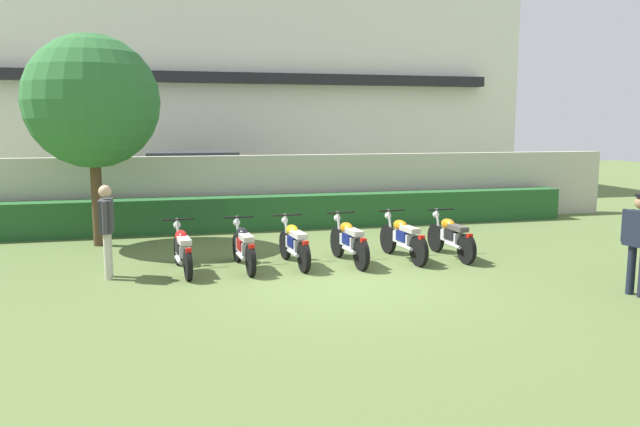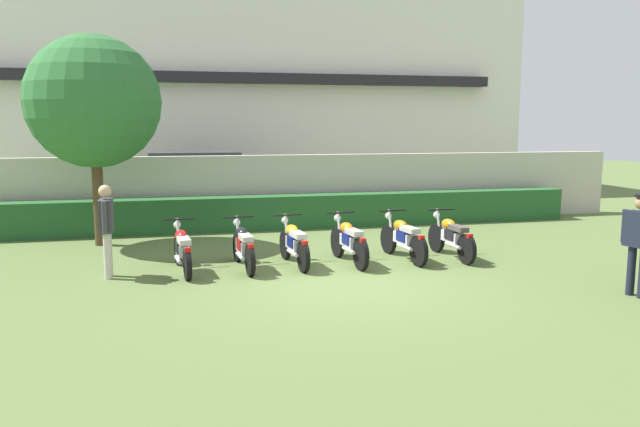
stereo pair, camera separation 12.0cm
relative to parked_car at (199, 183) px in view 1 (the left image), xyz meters
The scene contains 14 objects.
ground 9.64m from the parked_car, 77.93° to the right, with size 60.00×60.00×0.00m, color #566B38.
building 6.89m from the parked_car, 70.90° to the left, with size 21.03×6.50×8.14m.
compound_wall 3.45m from the parked_car, 54.45° to the right, with size 19.98×0.30×1.90m, color #BCB7A8.
hedge_row 4.07m from the parked_car, 60.23° to the right, with size 15.98×0.70×0.88m, color #235628.
parked_car is the anchor object (origin of this frame).
tree_near_inspector 5.87m from the parked_car, 117.45° to the right, with size 2.93×2.93×4.69m.
motorcycle_in_row_0 7.92m from the parked_car, 95.16° to the right, with size 0.60×1.89×0.94m.
motorcycle_in_row_1 7.89m from the parked_car, 86.91° to the right, with size 0.60×1.84×0.95m.
motorcycle_in_row_2 7.96m from the parked_car, 79.76° to the right, with size 0.60×1.81×0.95m.
motorcycle_in_row_3 8.30m from the parked_car, 72.45° to the right, with size 0.60×1.88×0.97m.
motorcycle_in_row_4 8.65m from the parked_car, 64.91° to the right, with size 0.60×1.92×0.96m.
motorcycle_in_row_5 9.19m from the parked_car, 59.32° to the right, with size 0.60×1.87×0.96m.
inspector_person 8.25m from the parked_car, 104.11° to the right, with size 0.22×0.67×1.67m.
officer_0 12.88m from the parked_car, 60.61° to the right, with size 0.32×0.64×1.64m.
Camera 1 is at (-2.92, -9.99, 2.74)m, focal length 34.67 mm.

